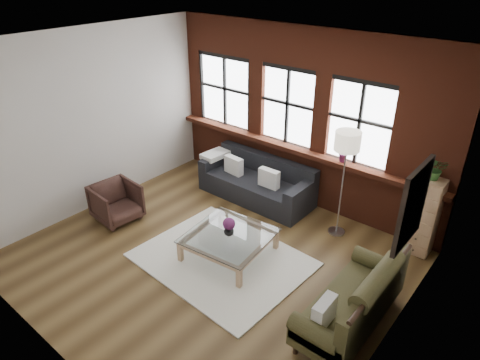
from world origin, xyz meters
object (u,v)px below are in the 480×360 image
Objects in this scene: dark_sofa at (256,179)px; vase at (229,230)px; drawer_chest at (425,216)px; vintage_settee at (351,296)px; floor_lamp at (343,181)px; armchair at (116,202)px; coffee_table at (229,245)px.

dark_sofa is 13.47× the size of vase.
dark_sofa is at bearing 114.70° from vase.
vase is 0.13× the size of drawer_chest.
vintage_settee is at bearing -32.19° from dark_sofa.
floor_lamp reaches higher than vintage_settee.
drawer_chest reaches higher than vase.
floor_lamp reaches higher than vase.
vintage_settee is (2.87, -1.81, 0.08)m from dark_sofa.
vase is at bearing -73.07° from armchair.
floor_lamp reaches higher than drawer_chest.
vintage_settee is 2.44× the size of armchair.
armchair is 0.62× the size of coffee_table.
armchair is at bearing -150.56° from drawer_chest.
vintage_settee is at bearing -80.43° from armchair.
floor_lamp is at bearing -161.99° from drawer_chest.
vintage_settee is 4.33m from armchair.
drawer_chest reaches higher than armchair.
coffee_table is at bearing -137.53° from drawer_chest.
dark_sofa is at bearing 147.81° from vintage_settee.
floor_lamp is at bearing 58.67° from coffee_table.
armchair is 3.90m from floor_lamp.
drawer_chest is 1.34m from floor_lamp.
armchair is (-1.44, -2.16, -0.06)m from dark_sofa.
armchair is 2.27m from vase.
dark_sofa is at bearing -173.35° from drawer_chest.
drawer_chest is (4.44, 2.51, 0.30)m from armchair.
dark_sofa reaches higher than armchair.
armchair is 0.58× the size of drawer_chest.
drawer_chest reaches higher than dark_sofa.
dark_sofa is 1.87m from floor_lamp.
vintage_settee is at bearing -93.36° from drawer_chest.
dark_sofa reaches higher than vase.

